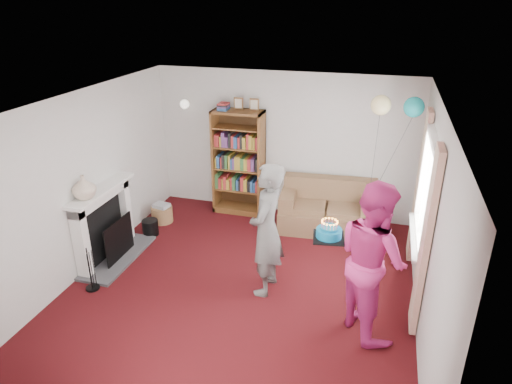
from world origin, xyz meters
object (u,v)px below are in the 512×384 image
(bookcase, at_px, (239,163))
(person_magenta, at_px, (372,259))
(sofa, at_px, (327,210))
(birthday_cake, at_px, (329,233))
(person_striped, at_px, (267,230))

(bookcase, height_order, person_magenta, bookcase)
(sofa, height_order, birthday_cake, birthday_cake)
(bookcase, relative_size, birthday_cake, 5.86)
(bookcase, xyz_separation_m, sofa, (1.62, -0.24, -0.60))
(person_striped, xyz_separation_m, birthday_cake, (0.81, -0.30, 0.24))
(bookcase, xyz_separation_m, birthday_cake, (1.90, -2.53, 0.22))
(bookcase, relative_size, sofa, 1.33)
(bookcase, bearing_deg, person_magenta, -47.55)
(person_magenta, bearing_deg, person_striped, 38.65)
(bookcase, xyz_separation_m, person_striped, (1.09, -2.24, -0.02))
(person_magenta, distance_m, birthday_cake, 0.56)
(sofa, distance_m, person_magenta, 2.60)
(sofa, bearing_deg, person_striped, -109.38)
(person_striped, height_order, birthday_cake, person_striped)
(sofa, bearing_deg, person_magenta, -76.24)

